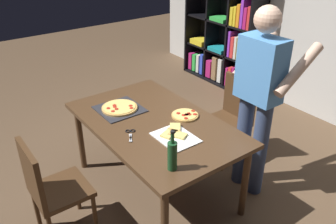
% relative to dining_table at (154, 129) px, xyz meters
% --- Properties ---
extents(ground_plane, '(12.00, 12.00, 0.00)m').
position_rel_dining_table_xyz_m(ground_plane, '(0.00, 0.00, -0.68)').
color(ground_plane, brown).
extents(back_wall, '(6.40, 0.10, 2.80)m').
position_rel_dining_table_xyz_m(back_wall, '(0.00, 2.60, 0.72)').
color(back_wall, silver).
rests_on(back_wall, ground_plane).
extents(dining_table, '(1.63, 1.00, 0.75)m').
position_rel_dining_table_xyz_m(dining_table, '(0.00, 0.00, 0.00)').
color(dining_table, '#4C331E').
rests_on(dining_table, ground_plane).
extents(chair_near_camera, '(0.42, 0.42, 0.90)m').
position_rel_dining_table_xyz_m(chair_near_camera, '(-0.00, -0.99, -0.17)').
color(chair_near_camera, '#472D19').
rests_on(chair_near_camera, ground_plane).
extents(chair_far_side, '(0.42, 0.42, 0.90)m').
position_rel_dining_table_xyz_m(chair_far_side, '(0.00, 0.99, -0.17)').
color(chair_far_side, '#472D19').
rests_on(chair_far_side, ground_plane).
extents(bookshelf, '(1.40, 0.35, 1.95)m').
position_rel_dining_table_xyz_m(bookshelf, '(-1.52, 2.38, 0.24)').
color(bookshelf, black).
rests_on(bookshelf, ground_plane).
extents(person_serving_pizza, '(0.55, 0.54, 1.75)m').
position_rel_dining_table_xyz_m(person_serving_pizza, '(0.49, 0.77, 0.32)').
color(person_serving_pizza, '#38476B').
rests_on(person_serving_pizza, ground_plane).
extents(pepperoni_pizza_on_tray, '(0.39, 0.39, 0.04)m').
position_rel_dining_table_xyz_m(pepperoni_pizza_on_tray, '(-0.38, -0.13, 0.09)').
color(pepperoni_pizza_on_tray, '#2D2D33').
rests_on(pepperoni_pizza_on_tray, dining_table).
extents(pizza_slices_on_towel, '(0.37, 0.29, 0.03)m').
position_rel_dining_table_xyz_m(pizza_slices_on_towel, '(0.30, 0.00, 0.08)').
color(pizza_slices_on_towel, white).
rests_on(pizza_slices_on_towel, dining_table).
extents(wine_bottle, '(0.07, 0.07, 0.32)m').
position_rel_dining_table_xyz_m(wine_bottle, '(0.63, -0.28, 0.19)').
color(wine_bottle, '#194723').
rests_on(wine_bottle, dining_table).
extents(kitchen_scissors, '(0.19, 0.14, 0.01)m').
position_rel_dining_table_xyz_m(kitchen_scissors, '(0.05, -0.28, 0.08)').
color(kitchen_scissors, silver).
rests_on(kitchen_scissors, dining_table).
extents(second_pizza_plain, '(0.25, 0.25, 0.03)m').
position_rel_dining_table_xyz_m(second_pizza_plain, '(0.08, 0.28, 0.08)').
color(second_pizza_plain, tan).
rests_on(second_pizza_plain, dining_table).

